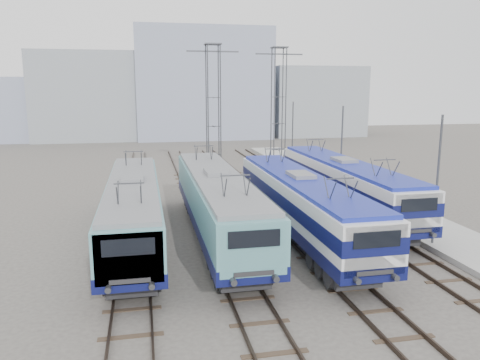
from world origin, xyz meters
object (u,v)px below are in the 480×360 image
locomotive_center_right (301,201)px  catenary_tower_west (213,108)px  mast_mid (341,152)px  catenary_tower_east (278,106)px  locomotive_center_left (217,200)px  mast_front (437,183)px  locomotive_far_right (344,182)px  mast_rear (292,137)px  locomotive_far_left (133,206)px

locomotive_center_right → catenary_tower_west: catenary_tower_west is taller
mast_mid → catenary_tower_west: bearing=137.1°
mast_mid → catenary_tower_east: bearing=101.9°
locomotive_center_left → catenary_tower_west: size_ratio=1.50×
locomotive_center_left → catenary_tower_east: (8.75, 18.27, 4.40)m
locomotive_center_left → mast_front: 11.54m
locomotive_far_right → mast_rear: size_ratio=2.51×
locomotive_far_left → locomotive_far_right: (13.50, 3.50, 0.10)m
locomotive_far_right → catenary_tower_east: bearing=91.0°
catenary_tower_east → mast_front: (2.10, -22.00, -3.14)m
catenary_tower_east → mast_mid: (2.10, -10.00, -3.14)m
mast_front → locomotive_far_right: bearing=104.4°
locomotive_center_left → mast_mid: (10.85, 8.27, 1.26)m
locomotive_center_left → mast_front: mast_front is taller
locomotive_center_left → mast_front: (10.85, -3.73, 1.26)m
catenary_tower_west → mast_rear: size_ratio=1.71×
locomotive_center_left → mast_rear: mast_rear is taller
locomotive_center_right → locomotive_far_right: 6.32m
locomotive_center_left → locomotive_far_right: (9.00, 3.46, -0.00)m
mast_rear → locomotive_center_left: bearing=-118.2°
locomotive_center_right → mast_rear: size_ratio=2.49×
locomotive_far_right → mast_front: 7.52m
locomotive_center_left → locomotive_far_right: bearing=21.0°
catenary_tower_west → locomotive_far_left: bearing=-112.5°
mast_mid → locomotive_far_right: bearing=-111.0°
mast_rear → mast_front: bearing=-90.0°
locomotive_center_right → catenary_tower_east: bearing=77.6°
locomotive_far_left → catenary_tower_east: (13.25, 18.32, 4.50)m
locomotive_far_left → locomotive_center_left: size_ratio=0.95×
mast_front → mast_rear: same height
locomotive_far_right → mast_rear: 16.97m
locomotive_center_right → mast_rear: (6.35, 21.26, 1.27)m
locomotive_center_left → locomotive_center_right: size_ratio=1.03×
catenary_tower_west → mast_mid: size_ratio=1.71×
locomotive_center_right → mast_rear: mast_rear is taller
locomotive_center_right → mast_front: 7.03m
catenary_tower_west → mast_mid: catenary_tower_west is taller
catenary_tower_east → locomotive_far_right: bearing=-89.0°
locomotive_center_left → locomotive_center_right: 4.61m
locomotive_far_right → mast_rear: mast_rear is taller
locomotive_center_right → catenary_tower_east: catenary_tower_east is taller
locomotive_center_left → catenary_tower_east: size_ratio=1.50×
locomotive_center_right → mast_front: size_ratio=2.49×
catenary_tower_east → locomotive_far_left: bearing=-125.9°
locomotive_center_left → mast_rear: size_ratio=2.57×
catenary_tower_west → mast_mid: (8.60, -8.00, -3.14)m
mast_rear → mast_mid: bearing=-90.0°
catenary_tower_west → catenary_tower_east: bearing=17.1°
mast_front → catenary_tower_west: bearing=113.3°
locomotive_far_right → mast_front: (1.85, -7.18, 1.26)m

